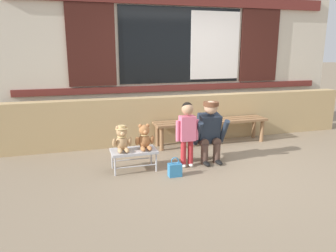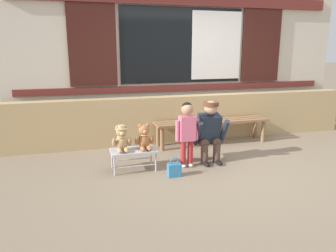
{
  "view_description": "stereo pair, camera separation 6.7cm",
  "coord_description": "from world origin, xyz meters",
  "px_view_note": "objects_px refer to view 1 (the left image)",
  "views": [
    {
      "loc": [
        -2.07,
        -4.18,
        1.7
      ],
      "look_at": [
        -0.7,
        0.41,
        0.55
      ],
      "focal_mm": 34.67,
      "sensor_mm": 36.0,
      "label": 1
    },
    {
      "loc": [
        -2.0,
        -4.2,
        1.7
      ],
      "look_at": [
        -0.7,
        0.41,
        0.55
      ],
      "focal_mm": 34.67,
      "sensor_mm": 36.0,
      "label": 2
    }
  ],
  "objects_px": {
    "child_standing": "(187,127)",
    "handbag_on_ground": "(175,169)",
    "teddy_bear_with_hat": "(122,139)",
    "teddy_bear_plain": "(145,138)",
    "adult_crouching": "(210,131)",
    "small_display_bench": "(134,152)",
    "wooden_bench_long": "(211,124)"
  },
  "relations": [
    {
      "from": "wooden_bench_long",
      "to": "teddy_bear_plain",
      "type": "relative_size",
      "value": 5.78
    },
    {
      "from": "child_standing",
      "to": "handbag_on_ground",
      "type": "relative_size",
      "value": 3.52
    },
    {
      "from": "small_display_bench",
      "to": "adult_crouching",
      "type": "height_order",
      "value": "adult_crouching"
    },
    {
      "from": "adult_crouching",
      "to": "handbag_on_ground",
      "type": "height_order",
      "value": "adult_crouching"
    },
    {
      "from": "small_display_bench",
      "to": "wooden_bench_long",
      "type": "bearing_deg",
      "value": 29.53
    },
    {
      "from": "teddy_bear_with_hat",
      "to": "handbag_on_ground",
      "type": "relative_size",
      "value": 1.34
    },
    {
      "from": "small_display_bench",
      "to": "child_standing",
      "type": "bearing_deg",
      "value": -5.98
    },
    {
      "from": "teddy_bear_plain",
      "to": "child_standing",
      "type": "xyz_separation_m",
      "value": [
        0.61,
        -0.08,
        0.13
      ]
    },
    {
      "from": "small_display_bench",
      "to": "teddy_bear_with_hat",
      "type": "relative_size",
      "value": 1.76
    },
    {
      "from": "adult_crouching",
      "to": "wooden_bench_long",
      "type": "bearing_deg",
      "value": 64.29
    },
    {
      "from": "teddy_bear_with_hat",
      "to": "child_standing",
      "type": "relative_size",
      "value": 0.38
    },
    {
      "from": "adult_crouching",
      "to": "small_display_bench",
      "type": "bearing_deg",
      "value": -178.47
    },
    {
      "from": "small_display_bench",
      "to": "handbag_on_ground",
      "type": "bearing_deg",
      "value": -39.01
    },
    {
      "from": "wooden_bench_long",
      "to": "small_display_bench",
      "type": "xyz_separation_m",
      "value": [
        -1.59,
        -0.9,
        -0.11
      ]
    },
    {
      "from": "small_display_bench",
      "to": "teddy_bear_plain",
      "type": "bearing_deg",
      "value": 0.51
    },
    {
      "from": "wooden_bench_long",
      "to": "small_display_bench",
      "type": "bearing_deg",
      "value": -150.47
    },
    {
      "from": "small_display_bench",
      "to": "adult_crouching",
      "type": "xyz_separation_m",
      "value": [
        1.17,
        0.03,
        0.21
      ]
    },
    {
      "from": "small_display_bench",
      "to": "teddy_bear_with_hat",
      "type": "distance_m",
      "value": 0.26
    },
    {
      "from": "teddy_bear_with_hat",
      "to": "teddy_bear_plain",
      "type": "xyz_separation_m",
      "value": [
        0.32,
        -0.0,
        -0.01
      ]
    },
    {
      "from": "handbag_on_ground",
      "to": "adult_crouching",
      "type": "bearing_deg",
      "value": 31.81
    },
    {
      "from": "wooden_bench_long",
      "to": "teddy_bear_with_hat",
      "type": "bearing_deg",
      "value": -152.82
    },
    {
      "from": "wooden_bench_long",
      "to": "child_standing",
      "type": "bearing_deg",
      "value": -129.86
    },
    {
      "from": "teddy_bear_with_hat",
      "to": "handbag_on_ground",
      "type": "xyz_separation_m",
      "value": [
        0.65,
        -0.4,
        -0.38
      ]
    },
    {
      "from": "wooden_bench_long",
      "to": "teddy_bear_plain",
      "type": "height_order",
      "value": "teddy_bear_plain"
    },
    {
      "from": "small_display_bench",
      "to": "teddy_bear_with_hat",
      "type": "bearing_deg",
      "value": 179.23
    },
    {
      "from": "teddy_bear_with_hat",
      "to": "wooden_bench_long",
      "type": "bearing_deg",
      "value": 27.18
    },
    {
      "from": "teddy_bear_with_hat",
      "to": "adult_crouching",
      "type": "bearing_deg",
      "value": 1.25
    },
    {
      "from": "wooden_bench_long",
      "to": "handbag_on_ground",
      "type": "xyz_separation_m",
      "value": [
        -1.11,
        -1.3,
        -0.28
      ]
    },
    {
      "from": "teddy_bear_plain",
      "to": "handbag_on_ground",
      "type": "xyz_separation_m",
      "value": [
        0.33,
        -0.4,
        -0.37
      ]
    },
    {
      "from": "adult_crouching",
      "to": "teddy_bear_with_hat",
      "type": "bearing_deg",
      "value": -178.75
    },
    {
      "from": "teddy_bear_plain",
      "to": "adult_crouching",
      "type": "distance_m",
      "value": 1.01
    },
    {
      "from": "wooden_bench_long",
      "to": "handbag_on_ground",
      "type": "relative_size",
      "value": 7.72
    }
  ]
}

